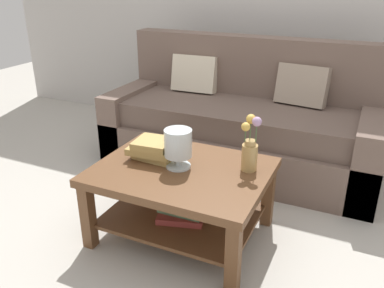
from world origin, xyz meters
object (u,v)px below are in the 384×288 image
object	(u,v)px
couch	(241,124)
book_stack_main	(154,149)
coffee_table	(182,188)
flower_pitcher	(250,148)
glass_hurricane_vase	(178,145)

from	to	relation	value
couch	book_stack_main	bearing A→B (deg)	-101.28
couch	coffee_table	xyz separation A→B (m)	(0.00, -1.16, -0.03)
flower_pitcher	coffee_table	bearing A→B (deg)	-157.76
glass_hurricane_vase	flower_pitcher	xyz separation A→B (m)	(0.40, 0.14, -0.00)
couch	book_stack_main	distance (m)	1.14
couch	coffee_table	bearing A→B (deg)	-89.95
couch	coffee_table	size ratio (longest dim) A/B	2.17
coffee_table	book_stack_main	world-z (taller)	book_stack_main
flower_pitcher	book_stack_main	bearing A→B (deg)	-170.79
coffee_table	book_stack_main	xyz separation A→B (m)	(-0.22, 0.06, 0.20)
couch	coffee_table	distance (m)	1.16
coffee_table	flower_pitcher	xyz separation A→B (m)	(0.37, 0.15, 0.28)
couch	book_stack_main	xyz separation A→B (m)	(-0.22, -1.10, 0.17)
book_stack_main	flower_pitcher	world-z (taller)	flower_pitcher
couch	glass_hurricane_vase	size ratio (longest dim) A/B	9.31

